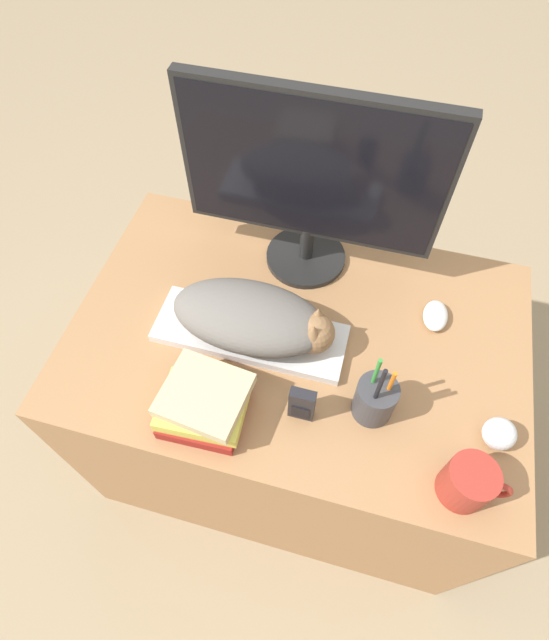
% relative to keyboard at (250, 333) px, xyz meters
% --- Properties ---
extents(ground_plane, '(12.00, 12.00, 0.00)m').
position_rel_keyboard_xyz_m(ground_plane, '(0.11, -0.33, -0.72)').
color(ground_plane, '#998466').
extents(desk, '(1.10, 0.73, 0.70)m').
position_rel_keyboard_xyz_m(desk, '(0.11, 0.04, -0.36)').
color(desk, '#9E7047').
rests_on(desk, ground_plane).
extents(keyboard, '(0.46, 0.16, 0.02)m').
position_rel_keyboard_xyz_m(keyboard, '(0.00, 0.00, 0.00)').
color(keyboard, silver).
rests_on(keyboard, desk).
extents(cat, '(0.38, 0.19, 0.12)m').
position_rel_keyboard_xyz_m(cat, '(0.02, -0.00, 0.07)').
color(cat, '#66605B').
rests_on(cat, keyboard).
extents(monitor, '(0.60, 0.21, 0.49)m').
position_rel_keyboard_xyz_m(monitor, '(0.07, 0.27, 0.26)').
color(monitor, black).
rests_on(monitor, desk).
extents(computer_mouse, '(0.06, 0.09, 0.03)m').
position_rel_keyboard_xyz_m(computer_mouse, '(0.42, 0.17, 0.00)').
color(computer_mouse, silver).
rests_on(computer_mouse, desk).
extents(coffee_mug, '(0.13, 0.10, 0.10)m').
position_rel_keyboard_xyz_m(coffee_mug, '(0.51, -0.24, 0.04)').
color(coffee_mug, '#9E2D23').
rests_on(coffee_mug, desk).
extents(pen_cup, '(0.09, 0.09, 0.22)m').
position_rel_keyboard_xyz_m(pen_cup, '(0.31, -0.11, 0.04)').
color(pen_cup, '#38383D').
rests_on(pen_cup, desk).
extents(baseball, '(0.07, 0.07, 0.07)m').
position_rel_keyboard_xyz_m(baseball, '(0.57, -0.11, 0.02)').
color(baseball, silver).
rests_on(baseball, desk).
extents(phone, '(0.06, 0.03, 0.10)m').
position_rel_keyboard_xyz_m(phone, '(0.17, -0.16, 0.04)').
color(phone, black).
rests_on(phone, desk).
extents(book_stack, '(0.19, 0.18, 0.09)m').
position_rel_keyboard_xyz_m(book_stack, '(-0.04, -0.22, 0.03)').
color(book_stack, maroon).
rests_on(book_stack, desk).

